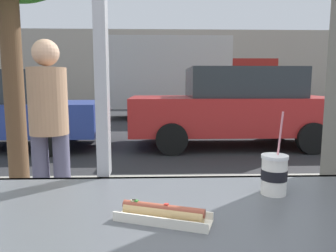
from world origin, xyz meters
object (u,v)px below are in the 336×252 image
soda_cup_right (274,174)px  hotdog_tray_far (163,213)px  parked_car_red (235,107)px  pedestrian (49,123)px  box_truck (183,76)px

soda_cup_right → hotdog_tray_far: (-0.40, -0.21, -0.05)m
hotdog_tray_far → parked_car_red: size_ratio=0.06×
soda_cup_right → pedestrian: 2.08m
soda_cup_right → pedestrian: pedestrian is taller
soda_cup_right → box_truck: size_ratio=0.05×
hotdog_tray_far → pedestrian: bearing=117.3°
soda_cup_right → pedestrian: size_ratio=0.18×
hotdog_tray_far → box_truck: (1.05, 12.09, 0.66)m
soda_cup_right → hotdog_tray_far: soda_cup_right is taller
hotdog_tray_far → parked_car_red: (1.73, 6.17, -0.15)m
soda_cup_right → hotdog_tray_far: 0.46m
box_truck → pedestrian: (-1.98, -10.28, -0.63)m
parked_car_red → pedestrian: size_ratio=2.80×
box_truck → soda_cup_right: bearing=-93.1°
soda_cup_right → box_truck: 11.91m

